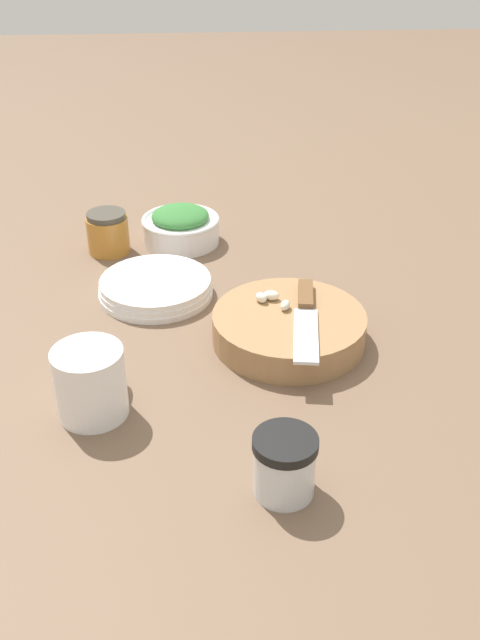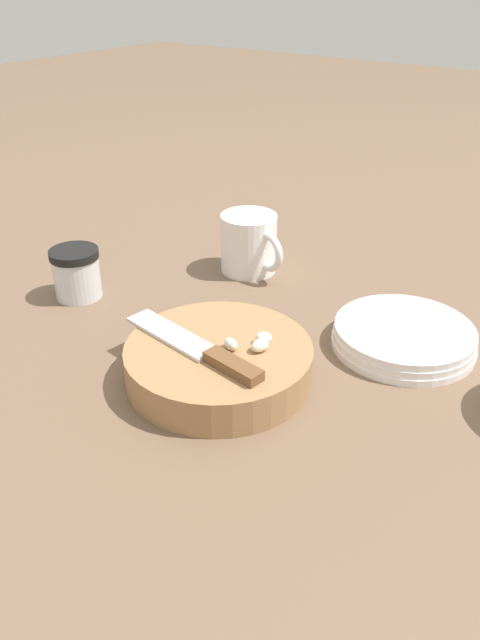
% 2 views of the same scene
% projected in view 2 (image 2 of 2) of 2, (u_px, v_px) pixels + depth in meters
% --- Properties ---
extents(ground_plane, '(5.00, 5.00, 0.00)m').
position_uv_depth(ground_plane, '(292.00, 344.00, 0.83)').
color(ground_plane, brown).
extents(cutting_board, '(0.23, 0.23, 0.05)m').
position_uv_depth(cutting_board, '(219.00, 363.00, 0.75)').
color(cutting_board, '#9E754C').
rests_on(cutting_board, ground_plane).
extents(chef_knife, '(0.21, 0.06, 0.01)m').
position_uv_depth(chef_knife, '(200.00, 349.00, 0.73)').
color(chef_knife, brown).
rests_on(chef_knife, cutting_board).
extents(garlic_cloves, '(0.05, 0.05, 0.02)m').
position_uv_depth(garlic_cloves, '(253.00, 343.00, 0.73)').
color(garlic_cloves, silver).
rests_on(garlic_cloves, cutting_board).
extents(spice_jar, '(0.07, 0.07, 0.08)m').
position_uv_depth(spice_jar, '(77.00, 273.00, 0.93)').
color(spice_jar, silver).
rests_on(spice_jar, ground_plane).
extents(coffee_mug, '(0.12, 0.09, 0.09)m').
position_uv_depth(coffee_mug, '(250.00, 244.00, 1.00)').
color(coffee_mug, white).
rests_on(coffee_mug, ground_plane).
extents(plate_stack, '(0.19, 0.19, 0.03)m').
position_uv_depth(plate_stack, '(404.00, 337.00, 0.82)').
color(plate_stack, white).
rests_on(plate_stack, ground_plane).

